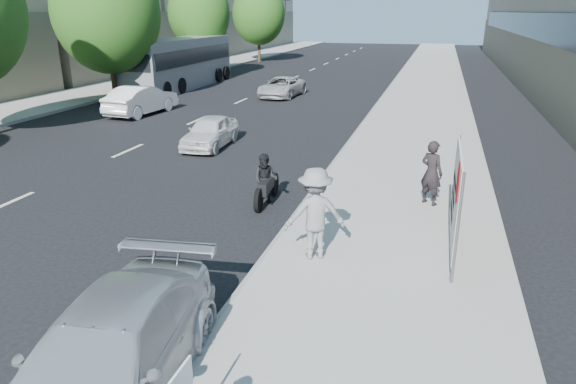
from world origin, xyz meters
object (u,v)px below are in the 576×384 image
(white_sedan_near, at_px, (210,132))
(motorcycle, at_px, (266,182))
(jogger, at_px, (315,213))
(protest_banner, at_px, (456,195))
(bus, at_px, (181,63))
(parked_sedan, at_px, (108,359))
(white_sedan_far, at_px, (282,87))
(white_sedan_mid, at_px, (142,100))
(pedestrian_woman, at_px, (432,173))

(white_sedan_near, xyz_separation_m, motorcycle, (4.10, -5.42, 0.04))
(jogger, bearing_deg, white_sedan_near, -78.36)
(white_sedan_near, bearing_deg, protest_banner, -42.12)
(motorcycle, bearing_deg, jogger, -61.26)
(motorcycle, relative_size, bus, 0.17)
(parked_sedan, height_order, white_sedan_far, parked_sedan)
(parked_sedan, relative_size, white_sedan_near, 1.36)
(jogger, height_order, bus, bus)
(white_sedan_near, relative_size, bus, 0.29)
(protest_banner, relative_size, white_sedan_near, 0.87)
(motorcycle, bearing_deg, white_sedan_far, 99.89)
(white_sedan_far, height_order, bus, bus)
(white_sedan_mid, bearing_deg, motorcycle, 139.34)
(motorcycle, bearing_deg, white_sedan_near, 121.53)
(parked_sedan, xyz_separation_m, white_sedan_near, (-4.52, 13.25, -0.10))
(white_sedan_mid, height_order, white_sedan_far, white_sedan_mid)
(jogger, bearing_deg, white_sedan_mid, -72.44)
(white_sedan_near, height_order, motorcycle, motorcycle)
(jogger, distance_m, white_sedan_mid, 18.50)
(pedestrian_woman, bearing_deg, jogger, 92.56)
(protest_banner, xyz_separation_m, bus, (-17.78, 22.14, 0.23))
(pedestrian_woman, xyz_separation_m, bus, (-17.26, 19.34, 0.62))
(pedestrian_woman, bearing_deg, white_sedan_mid, -1.67)
(pedestrian_woman, xyz_separation_m, white_sedan_mid, (-14.63, 9.81, -0.28))
(motorcycle, bearing_deg, white_sedan_mid, 128.40)
(protest_banner, bearing_deg, parked_sedan, -126.99)
(pedestrian_woman, bearing_deg, white_sedan_near, 3.74)
(white_sedan_near, bearing_deg, jogger, -56.56)
(protest_banner, bearing_deg, motorcycle, 158.20)
(parked_sedan, xyz_separation_m, white_sedan_far, (-5.45, 26.02, -0.10))
(protest_banner, bearing_deg, pedestrian_woman, 100.56)
(jogger, relative_size, pedestrian_woman, 1.12)
(white_sedan_far, distance_m, motorcycle, 18.87)
(white_sedan_near, height_order, bus, bus)
(pedestrian_woman, relative_size, bus, 0.14)
(pedestrian_woman, height_order, motorcycle, pedestrian_woman)
(protest_banner, height_order, white_sedan_mid, protest_banner)
(motorcycle, xyz_separation_m, bus, (-12.93, 20.20, 1.00))
(white_sedan_far, xyz_separation_m, motorcycle, (5.04, -18.19, 0.04))
(jogger, bearing_deg, motorcycle, -80.17)
(jogger, relative_size, protest_banner, 0.64)
(jogger, xyz_separation_m, parked_sedan, (-1.68, -4.76, -0.43))
(parked_sedan, relative_size, motorcycle, 2.34)
(white_sedan_mid, bearing_deg, bus, -69.20)
(white_sedan_mid, bearing_deg, parked_sedan, 125.42)
(parked_sedan, bearing_deg, motorcycle, 85.86)
(pedestrian_woman, height_order, white_sedan_near, pedestrian_woman)
(white_sedan_far, bearing_deg, bus, 169.54)
(protest_banner, distance_m, parked_sedan, 7.41)
(pedestrian_woman, relative_size, motorcycle, 0.85)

